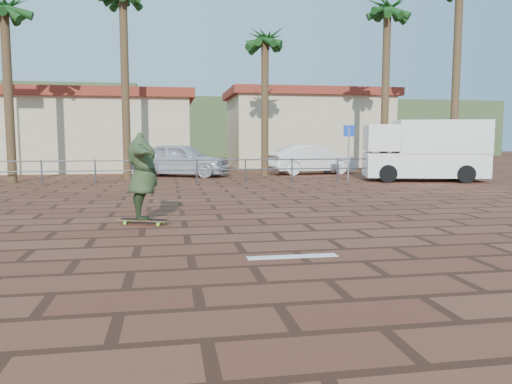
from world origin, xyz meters
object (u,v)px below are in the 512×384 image
longboard (143,220)px  car_silver (181,160)px  campervan (425,149)px  skateboarder (142,176)px  car_white (312,160)px

longboard → car_silver: car_silver is taller
car_silver → campervan: bearing=-89.1°
skateboarder → car_white: size_ratio=0.49×
skateboarder → car_white: bearing=-40.3°
campervan → car_silver: bearing=171.6°
skateboarder → campervan: campervan is taller
car_white → longboard: bearing=139.7°
skateboarder → car_silver: 13.87m
longboard → car_white: size_ratio=0.24×
campervan → car_white: 6.20m
longboard → campervan: campervan is taller
longboard → campervan: bearing=61.7°
longboard → car_white: bearing=83.9°
car_silver → car_white: bearing=-61.2°
skateboarder → campervan: bearing=-62.5°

